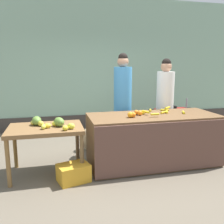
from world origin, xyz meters
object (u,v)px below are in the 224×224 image
at_px(parked_motorcycle, 170,118).
at_px(produce_crate, 74,173).
at_px(produce_sack, 90,139).
at_px(vendor_woman_blue_shirt, 123,103).
at_px(vendor_woman_white_shirt, 165,104).

xyz_separation_m(parked_motorcycle, produce_crate, (-2.52, -1.97, -0.27)).
bearing_deg(produce_crate, produce_sack, 71.20).
height_order(produce_crate, produce_sack, produce_sack).
bearing_deg(parked_motorcycle, produce_sack, -161.52).
distance_m(parked_motorcycle, produce_sack, 2.20).
bearing_deg(produce_crate, vendor_woman_blue_shirt, 45.81).
bearing_deg(parked_motorcycle, vendor_woman_blue_shirt, -148.82).
bearing_deg(vendor_woman_white_shirt, parked_motorcycle, 56.70).
relative_size(vendor_woman_white_shirt, produce_crate, 4.10).
distance_m(vendor_woman_blue_shirt, produce_crate, 1.72).
relative_size(vendor_woman_blue_shirt, produce_sack, 4.09).
bearing_deg(produce_sack, vendor_woman_blue_shirt, -17.22).
xyz_separation_m(vendor_woman_white_shirt, produce_sack, (-1.48, 0.23, -0.68)).
height_order(vendor_woman_white_shirt, produce_crate, vendor_woman_white_shirt).
relative_size(parked_motorcycle, produce_crate, 3.64).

